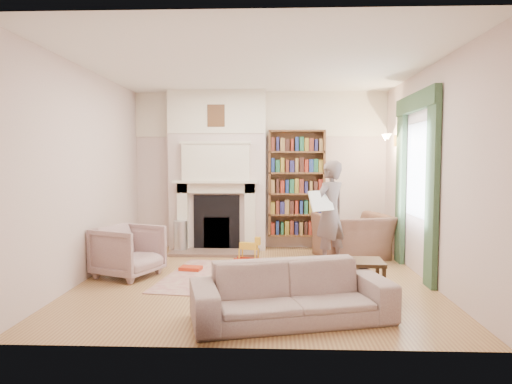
{
  "coord_description": "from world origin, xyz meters",
  "views": [
    {
      "loc": [
        0.24,
        -5.99,
        1.59
      ],
      "look_at": [
        0.0,
        0.25,
        1.15
      ],
      "focal_mm": 32.0,
      "sensor_mm": 36.0,
      "label": 1
    }
  ],
  "objects_px": {
    "bookcase": "(297,183)",
    "coffee_table": "(352,279)",
    "man_reading": "(330,214)",
    "paraffin_heater": "(181,236)",
    "armchair_left": "(128,251)",
    "armchair_reading": "(353,236)",
    "sofa": "(292,293)",
    "rocking_horse": "(249,249)"
  },
  "relations": [
    {
      "from": "bookcase",
      "to": "coffee_table",
      "type": "relative_size",
      "value": 2.64
    },
    {
      "from": "man_reading",
      "to": "paraffin_heater",
      "type": "bearing_deg",
      "value": -62.91
    },
    {
      "from": "bookcase",
      "to": "armchair_left",
      "type": "bearing_deg",
      "value": -139.33
    },
    {
      "from": "armchair_reading",
      "to": "sofa",
      "type": "bearing_deg",
      "value": 52.62
    },
    {
      "from": "armchair_reading",
      "to": "coffee_table",
      "type": "xyz_separation_m",
      "value": [
        -0.39,
        -2.2,
        -0.13
      ]
    },
    {
      "from": "sofa",
      "to": "paraffin_heater",
      "type": "relative_size",
      "value": 3.55
    },
    {
      "from": "man_reading",
      "to": "rocking_horse",
      "type": "bearing_deg",
      "value": -55.46
    },
    {
      "from": "bookcase",
      "to": "armchair_left",
      "type": "xyz_separation_m",
      "value": [
        -2.38,
        -2.05,
        -0.83
      ]
    },
    {
      "from": "man_reading",
      "to": "sofa",
      "type": "bearing_deg",
      "value": 33.22
    },
    {
      "from": "armchair_reading",
      "to": "sofa",
      "type": "xyz_separation_m",
      "value": [
        -1.1,
        -2.95,
        -0.07
      ]
    },
    {
      "from": "bookcase",
      "to": "paraffin_heater",
      "type": "height_order",
      "value": "bookcase"
    },
    {
      "from": "armchair_reading",
      "to": "coffee_table",
      "type": "bearing_deg",
      "value": 63.15
    },
    {
      "from": "armchair_left",
      "to": "man_reading",
      "type": "distance_m",
      "value": 2.93
    },
    {
      "from": "man_reading",
      "to": "coffee_table",
      "type": "height_order",
      "value": "man_reading"
    },
    {
      "from": "bookcase",
      "to": "armchair_reading",
      "type": "distance_m",
      "value": 1.41
    },
    {
      "from": "coffee_table",
      "to": "bookcase",
      "type": "bearing_deg",
      "value": 101.92
    },
    {
      "from": "armchair_reading",
      "to": "paraffin_heater",
      "type": "relative_size",
      "value": 1.99
    },
    {
      "from": "armchair_left",
      "to": "coffee_table",
      "type": "height_order",
      "value": "armchair_left"
    },
    {
      "from": "bookcase",
      "to": "rocking_horse",
      "type": "relative_size",
      "value": 4.17
    },
    {
      "from": "man_reading",
      "to": "rocking_horse",
      "type": "relative_size",
      "value": 3.57
    },
    {
      "from": "sofa",
      "to": "man_reading",
      "type": "bearing_deg",
      "value": 60.16
    },
    {
      "from": "rocking_horse",
      "to": "man_reading",
      "type": "bearing_deg",
      "value": 3.67
    },
    {
      "from": "sofa",
      "to": "coffee_table",
      "type": "distance_m",
      "value": 1.04
    },
    {
      "from": "bookcase",
      "to": "man_reading",
      "type": "height_order",
      "value": "bookcase"
    },
    {
      "from": "armchair_reading",
      "to": "sofa",
      "type": "height_order",
      "value": "armchair_reading"
    },
    {
      "from": "armchair_left",
      "to": "man_reading",
      "type": "bearing_deg",
      "value": -52.76
    },
    {
      "from": "armchair_left",
      "to": "paraffin_heater",
      "type": "relative_size",
      "value": 1.39
    },
    {
      "from": "bookcase",
      "to": "rocking_horse",
      "type": "bearing_deg",
      "value": -127.73
    },
    {
      "from": "sofa",
      "to": "rocking_horse",
      "type": "height_order",
      "value": "sofa"
    },
    {
      "from": "armchair_left",
      "to": "sofa",
      "type": "relative_size",
      "value": 0.39
    },
    {
      "from": "coffee_table",
      "to": "armchair_left",
      "type": "bearing_deg",
      "value": 165.13
    },
    {
      "from": "sofa",
      "to": "coffee_table",
      "type": "xyz_separation_m",
      "value": [
        0.72,
        0.75,
        -0.06
      ]
    },
    {
      "from": "armchair_reading",
      "to": "coffee_table",
      "type": "distance_m",
      "value": 2.24
    },
    {
      "from": "paraffin_heater",
      "to": "armchair_reading",
      "type": "bearing_deg",
      "value": -7.29
    },
    {
      "from": "coffee_table",
      "to": "paraffin_heater",
      "type": "distance_m",
      "value": 3.59
    },
    {
      "from": "paraffin_heater",
      "to": "rocking_horse",
      "type": "height_order",
      "value": "paraffin_heater"
    },
    {
      "from": "armchair_reading",
      "to": "man_reading",
      "type": "height_order",
      "value": "man_reading"
    },
    {
      "from": "armchair_reading",
      "to": "man_reading",
      "type": "relative_size",
      "value": 0.69
    },
    {
      "from": "paraffin_heater",
      "to": "rocking_horse",
      "type": "xyz_separation_m",
      "value": [
        1.21,
        -0.66,
        -0.08
      ]
    },
    {
      "from": "rocking_horse",
      "to": "coffee_table",
      "type": "bearing_deg",
      "value": -38.2
    },
    {
      "from": "bookcase",
      "to": "rocking_horse",
      "type": "xyz_separation_m",
      "value": [
        -0.8,
        -1.03,
        -0.98
      ]
    },
    {
      "from": "sofa",
      "to": "rocking_horse",
      "type": "bearing_deg",
      "value": 87.81
    }
  ]
}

